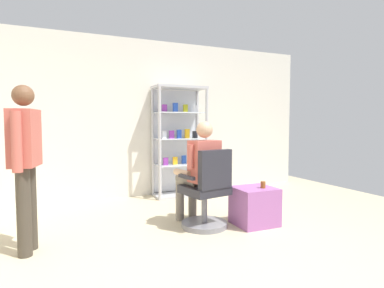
{
  "coord_description": "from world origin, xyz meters",
  "views": [
    {
      "loc": [
        -1.57,
        -2.4,
        1.26
      ],
      "look_at": [
        0.03,
        1.31,
        1.0
      ],
      "focal_mm": 29.47,
      "sensor_mm": 36.0,
      "label": 1
    }
  ],
  "objects_px": {
    "office_chair": "(207,196)",
    "display_cabinet_main": "(178,141)",
    "tea_glass": "(263,185)",
    "standing_customer": "(25,158)",
    "seated_shopkeeper": "(199,168)",
    "storage_crate": "(254,206)"
  },
  "relations": [
    {
      "from": "storage_crate",
      "to": "standing_customer",
      "type": "distance_m",
      "value": 2.63
    },
    {
      "from": "tea_glass",
      "to": "standing_customer",
      "type": "relative_size",
      "value": 0.05
    },
    {
      "from": "office_chair",
      "to": "display_cabinet_main",
      "type": "bearing_deg",
      "value": 79.93
    },
    {
      "from": "display_cabinet_main",
      "to": "tea_glass",
      "type": "bearing_deg",
      "value": -79.67
    },
    {
      "from": "tea_glass",
      "to": "office_chair",
      "type": "bearing_deg",
      "value": 165.44
    },
    {
      "from": "display_cabinet_main",
      "to": "seated_shopkeeper",
      "type": "relative_size",
      "value": 1.47
    },
    {
      "from": "display_cabinet_main",
      "to": "tea_glass",
      "type": "distance_m",
      "value": 2.06
    },
    {
      "from": "office_chair",
      "to": "seated_shopkeeper",
      "type": "height_order",
      "value": "seated_shopkeeper"
    },
    {
      "from": "display_cabinet_main",
      "to": "standing_customer",
      "type": "relative_size",
      "value": 1.17
    },
    {
      "from": "display_cabinet_main",
      "to": "office_chair",
      "type": "distance_m",
      "value": 1.92
    },
    {
      "from": "seated_shopkeeper",
      "to": "storage_crate",
      "type": "xyz_separation_m",
      "value": [
        0.64,
        -0.27,
        -0.48
      ]
    },
    {
      "from": "storage_crate",
      "to": "tea_glass",
      "type": "distance_m",
      "value": 0.29
    },
    {
      "from": "office_chair",
      "to": "tea_glass",
      "type": "bearing_deg",
      "value": -14.56
    },
    {
      "from": "tea_glass",
      "to": "standing_customer",
      "type": "distance_m",
      "value": 2.65
    },
    {
      "from": "standing_customer",
      "to": "tea_glass",
      "type": "bearing_deg",
      "value": -4.92
    },
    {
      "from": "office_chair",
      "to": "storage_crate",
      "type": "relative_size",
      "value": 1.95
    },
    {
      "from": "storage_crate",
      "to": "tea_glass",
      "type": "relative_size",
      "value": 5.87
    },
    {
      "from": "seated_shopkeeper",
      "to": "storage_crate",
      "type": "distance_m",
      "value": 0.84
    },
    {
      "from": "storage_crate",
      "to": "tea_glass",
      "type": "height_order",
      "value": "tea_glass"
    },
    {
      "from": "seated_shopkeeper",
      "to": "tea_glass",
      "type": "height_order",
      "value": "seated_shopkeeper"
    },
    {
      "from": "storage_crate",
      "to": "standing_customer",
      "type": "relative_size",
      "value": 0.3
    },
    {
      "from": "office_chair",
      "to": "standing_customer",
      "type": "relative_size",
      "value": 0.59
    }
  ]
}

